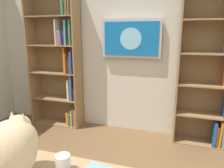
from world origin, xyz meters
The scene contains 5 objects.
wall_back centered at (0.00, -2.23, 1.35)m, with size 4.52×0.06×2.70m, color beige.
bookshelf_left centered at (-1.27, -2.06, 1.02)m, with size 0.84×0.28×2.09m.
bookshelf_right centered at (1.06, -2.06, 1.10)m, with size 0.84×0.28×2.19m.
wall_mounted_tv centered at (-0.07, -2.15, 1.43)m, with size 0.86×0.07×0.55m.
coffee_mug centered at (-0.20, 0.05, 0.82)m, with size 0.08×0.08×0.10m, color white.
Camera 1 is at (-0.76, 0.93, 1.50)m, focal length 34.21 mm.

